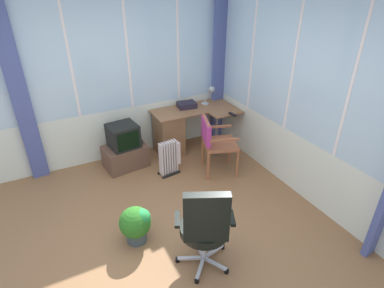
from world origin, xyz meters
name	(u,v)px	position (x,y,z in m)	size (l,w,h in m)	color
ground	(162,244)	(0.00, 0.00, -0.03)	(5.11, 5.28, 0.06)	brown
north_window_panel	(102,75)	(0.00, 2.17, 1.40)	(4.11, 0.07, 2.79)	silver
east_window_panel	(317,98)	(2.08, 0.00, 1.40)	(0.07, 4.28, 2.79)	silver
curtain_north_left	(18,91)	(-1.13, 2.09, 1.35)	(0.23, 0.07, 2.69)	#4B5694
curtain_corner	(219,65)	(1.95, 2.04, 1.35)	(0.23, 0.07, 2.69)	#4B5694
desk	(173,131)	(0.97, 1.84, 0.40)	(1.37, 0.79, 0.73)	#8D5E3C
desk_lamp	(210,93)	(1.70, 1.87, 0.93)	(0.23, 0.20, 0.32)	#B2B7BC
tv_remote	(232,114)	(1.79, 1.31, 0.74)	(0.04, 0.15, 0.02)	black
paper_tray	(187,105)	(1.28, 1.93, 0.78)	(0.30, 0.23, 0.09)	#241E2D
wooden_armchair	(213,138)	(1.25, 1.01, 0.58)	(0.61, 0.61, 0.88)	#985637
office_chair	(205,225)	(0.27, -0.53, 0.58)	(0.63, 0.60, 1.04)	#B7B7BF
tv_on_stand	(125,149)	(0.11, 1.76, 0.32)	(0.69, 0.52, 0.72)	brown
space_heater	(170,157)	(0.66, 1.25, 0.28)	(0.36, 0.21, 0.55)	silver
potted_plant	(136,223)	(-0.23, 0.15, 0.26)	(0.36, 0.36, 0.45)	#3B494F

